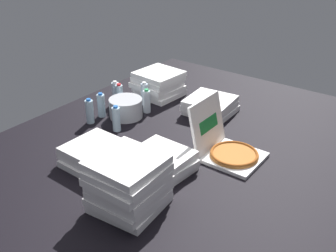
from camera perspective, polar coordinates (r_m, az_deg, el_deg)
The scene contains 15 objects.
ground_plane at distance 2.77m, azimuth 1.14°, elevation -3.65°, with size 3.20×2.40×0.02m, color black.
open_pizza_box at distance 2.69m, azimuth 8.38°, elevation -2.97°, with size 0.35×0.44×0.37m.
pizza_stack_center_far at distance 2.64m, azimuth -10.24°, elevation -4.02°, with size 0.38×0.38×0.13m.
pizza_stack_left_mid at distance 3.27m, azimuth 6.05°, elevation 2.90°, with size 0.39×0.38×0.13m.
pizza_stack_center_near at distance 2.19m, azimuth -5.67°, elevation -8.21°, with size 0.39×0.38×0.31m.
pizza_stack_right_mid at distance 2.51m, azimuth -1.16°, elevation -5.24°, with size 0.40×0.40×0.13m.
pizza_stack_left_far at distance 3.58m, azimuth -1.36°, elevation 6.04°, with size 0.41×0.40×0.22m.
ice_bucket at distance 3.21m, azimuth -6.02°, elevation 2.57°, with size 0.27×0.27×0.15m, color #B7BABF.
water_bottle_0 at distance 3.27m, azimuth -3.04°, elevation 3.53°, with size 0.06×0.06×0.20m.
water_bottle_1 at distance 3.41m, azimuth -3.35°, elevation 4.59°, with size 0.06×0.06×0.20m.
water_bottle_2 at distance 3.23m, azimuth -9.49°, elevation 2.92°, with size 0.06×0.06×0.20m.
water_bottle_3 at distance 3.00m, azimuth -7.37°, elevation 1.01°, with size 0.06×0.06×0.20m.
water_bottle_4 at distance 3.45m, azimuth -7.48°, elevation 4.71°, with size 0.06×0.06×0.20m.
water_bottle_5 at distance 3.15m, azimuth -11.10°, elevation 2.05°, with size 0.06×0.06×0.20m.
water_bottle_6 at distance 3.39m, azimuth -6.93°, elevation 4.33°, with size 0.06×0.06×0.20m.
Camera 1 is at (-1.93, -1.37, 1.44)m, focal length 42.81 mm.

